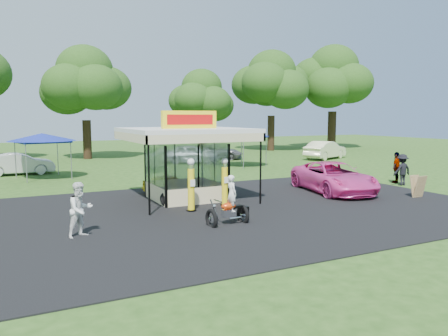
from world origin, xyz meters
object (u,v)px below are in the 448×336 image
at_px(bg_car_a, 19,164).
at_px(bg_car_c, 192,154).
at_px(bg_car_d, 217,152).
at_px(kiosk_car, 170,183).
at_px(tent_west, 42,138).
at_px(gas_station_kiosk, 186,162).
at_px(pink_sedan, 333,177).
at_px(gas_pump_right, 225,183).
at_px(spectator_west, 80,210).
at_px(tent_east, 243,134).
at_px(bg_car_e, 325,150).
at_px(spectator_east_a, 402,170).
at_px(a_frame_sign, 418,187).
at_px(gas_pump_left, 191,186).
at_px(spectator_east_b, 396,167).
at_px(motorcycle, 230,205).

relative_size(bg_car_a, bg_car_c, 0.96).
bearing_deg(bg_car_d, kiosk_car, 178.08).
bearing_deg(tent_west, gas_station_kiosk, -63.05).
bearing_deg(pink_sedan, gas_pump_right, -163.75).
height_order(kiosk_car, bg_car_c, bg_car_c).
relative_size(kiosk_car, spectator_west, 1.55).
xyz_separation_m(pink_sedan, tent_east, (1.60, 12.66, 1.81)).
distance_m(gas_station_kiosk, bg_car_c, 16.40).
relative_size(gas_station_kiosk, bg_car_e, 1.06).
height_order(spectator_west, spectator_east_a, spectator_west).
distance_m(spectator_east_a, tent_east, 13.13).
relative_size(gas_station_kiosk, bg_car_a, 1.21).
bearing_deg(tent_west, a_frame_sign, -44.28).
distance_m(gas_pump_left, pink_sedan, 8.42).
distance_m(gas_pump_right, tent_west, 14.48).
distance_m(spectator_east_a, bg_car_c, 17.59).
relative_size(gas_station_kiosk, spectator_east_a, 3.01).
xyz_separation_m(gas_station_kiosk, spectator_east_a, (12.68, -1.41, -0.88)).
relative_size(bg_car_c, tent_east, 1.13).
xyz_separation_m(kiosk_car, spectator_east_b, (13.13, -2.80, 0.44)).
xyz_separation_m(kiosk_car, bg_car_d, (9.90, 15.09, 0.18)).
relative_size(motorcycle, spectator_west, 1.04).
xyz_separation_m(bg_car_d, tent_east, (-0.72, -6.16, 1.94)).
xyz_separation_m(spectator_west, bg_car_e, (24.43, 17.50, -0.07)).
height_order(gas_station_kiosk, bg_car_c, gas_station_kiosk).
bearing_deg(bg_car_a, tent_west, -155.27).
bearing_deg(a_frame_sign, kiosk_car, 145.96).
distance_m(motorcycle, kiosk_car, 7.42).
height_order(motorcycle, tent_east, tent_east).
bearing_deg(bg_car_e, a_frame_sign, 131.15).
bearing_deg(a_frame_sign, bg_car_e, 62.84).
relative_size(pink_sedan, spectator_east_a, 3.15).
bearing_deg(tent_east, bg_car_e, 10.79).
xyz_separation_m(gas_pump_left, bg_car_c, (7.23, 17.60, -0.27)).
distance_m(bg_car_a, tent_west, 3.54).
xyz_separation_m(spectator_east_a, bg_car_d, (-2.78, 18.70, -0.24)).
bearing_deg(spectator_east_b, tent_west, -59.08).
relative_size(gas_pump_right, tent_west, 0.52).
height_order(gas_station_kiosk, tent_west, gas_station_kiosk).
bearing_deg(bg_car_c, motorcycle, -169.88).
relative_size(gas_station_kiosk, pink_sedan, 0.95).
distance_m(kiosk_car, bg_car_a, 13.15).
bearing_deg(bg_car_a, bg_car_d, -78.40).
relative_size(a_frame_sign, spectator_west, 0.60).
bearing_deg(bg_car_a, bg_car_e, -92.35).
height_order(motorcycle, bg_car_d, motorcycle).
bearing_deg(a_frame_sign, gas_pump_right, 164.57).
bearing_deg(tent_west, bg_car_a, 116.07).
bearing_deg(a_frame_sign, bg_car_a, 132.78).
bearing_deg(bg_car_a, spectator_west, -177.03).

